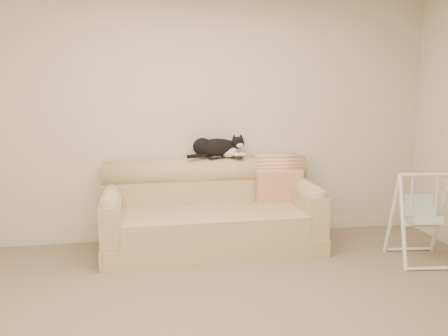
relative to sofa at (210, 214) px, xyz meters
name	(u,v)px	position (x,y,z in m)	size (l,w,h in m)	color
ground_plane	(242,320)	(-0.02, -1.62, -0.35)	(5.00, 5.00, 0.00)	#796A58
room_shell	(244,110)	(-0.02, -1.62, 1.18)	(5.04, 4.04, 2.60)	beige
sofa	(210,214)	(0.00, 0.00, 0.00)	(2.20, 0.93, 0.90)	tan
remote_a	(217,157)	(0.10, 0.22, 0.56)	(0.19, 0.10, 0.03)	black
remote_b	(235,157)	(0.30, 0.21, 0.56)	(0.17, 0.13, 0.02)	black
tuxedo_cat	(217,147)	(0.11, 0.25, 0.66)	(0.64, 0.26, 0.25)	black
throw_blanket	(276,172)	(0.76, 0.23, 0.37)	(0.50, 0.38, 0.58)	#E56439
baby_swing	(422,217)	(1.93, -0.73, 0.08)	(0.59, 0.62, 0.87)	white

